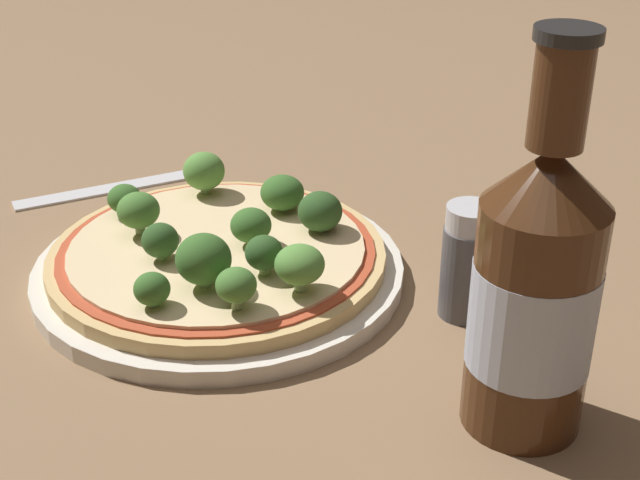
{
  "coord_description": "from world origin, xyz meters",
  "views": [
    {
      "loc": [
        0.5,
        -0.22,
        0.31
      ],
      "look_at": [
        0.09,
        0.02,
        0.06
      ],
      "focal_mm": 50.0,
      "sensor_mm": 36.0,
      "label": 1
    }
  ],
  "objects_px": {
    "beer_bottle": "(535,291)",
    "fork": "(112,188)",
    "pizza": "(215,252)",
    "pepper_shaker": "(467,262)"
  },
  "relations": [
    {
      "from": "pepper_shaker",
      "to": "pizza",
      "type": "bearing_deg",
      "value": -136.5
    },
    {
      "from": "beer_bottle",
      "to": "pepper_shaker",
      "type": "relative_size",
      "value": 2.79
    },
    {
      "from": "beer_bottle",
      "to": "fork",
      "type": "relative_size",
      "value": 1.32
    },
    {
      "from": "pizza",
      "to": "fork",
      "type": "height_order",
      "value": "pizza"
    },
    {
      "from": "beer_bottle",
      "to": "fork",
      "type": "distance_m",
      "value": 0.42
    },
    {
      "from": "beer_bottle",
      "to": "fork",
      "type": "bearing_deg",
      "value": -166.69
    },
    {
      "from": "pizza",
      "to": "fork",
      "type": "distance_m",
      "value": 0.18
    },
    {
      "from": "pepper_shaker",
      "to": "fork",
      "type": "relative_size",
      "value": 0.47
    },
    {
      "from": "pizza",
      "to": "fork",
      "type": "bearing_deg",
      "value": -174.66
    },
    {
      "from": "pizza",
      "to": "fork",
      "type": "relative_size",
      "value": 1.43
    }
  ]
}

